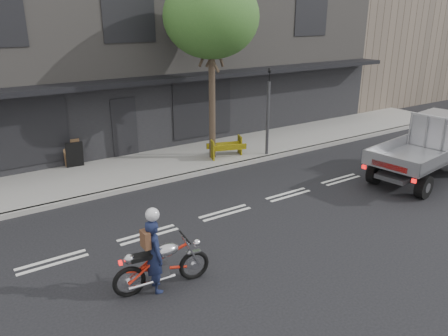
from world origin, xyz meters
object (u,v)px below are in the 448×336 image
(rider, at_px, (155,256))
(flatbed_ute, at_px, (439,139))
(sandwich_board, at_px, (75,155))
(traffic_light_pole, at_px, (268,117))
(motorcycle, at_px, (162,264))
(construction_barrier, at_px, (229,148))
(street_tree, at_px, (211,18))

(rider, bearing_deg, flatbed_ute, -77.76)
(sandwich_board, bearing_deg, traffic_light_pole, -16.51)
(motorcycle, relative_size, flatbed_ute, 0.43)
(traffic_light_pole, bearing_deg, construction_barrier, 164.87)
(construction_barrier, bearing_deg, sandwich_board, 157.80)
(street_tree, relative_size, sandwich_board, 7.01)
(traffic_light_pole, xyz_separation_m, construction_barrier, (-1.51, 0.41, -1.12))
(street_tree, bearing_deg, sandwich_board, 160.33)
(street_tree, height_order, sandwich_board, street_tree)
(traffic_light_pole, xyz_separation_m, rider, (-7.42, -5.62, -0.86))
(traffic_light_pole, relative_size, motorcycle, 1.68)
(street_tree, bearing_deg, rider, -129.94)
(rider, height_order, flatbed_ute, flatbed_ute)
(rider, height_order, sandwich_board, rider)
(street_tree, relative_size, construction_barrier, 4.94)
(construction_barrier, height_order, sandwich_board, sandwich_board)
(motorcycle, height_order, construction_barrier, motorcycle)
(construction_barrier, relative_size, sandwich_board, 1.42)
(motorcycle, bearing_deg, construction_barrier, 53.68)
(traffic_light_pole, distance_m, flatbed_ute, 6.15)
(street_tree, xyz_separation_m, construction_barrier, (0.49, -0.44, -4.75))
(street_tree, height_order, rider, street_tree)
(rider, bearing_deg, street_tree, -32.59)
(sandwich_board, bearing_deg, motorcycle, -89.27)
(construction_barrier, distance_m, sandwich_board, 5.69)
(street_tree, xyz_separation_m, flatbed_ute, (6.01, -5.49, -4.06))
(rider, bearing_deg, sandwich_board, 2.88)
(motorcycle, relative_size, sandwich_board, 2.17)
(street_tree, distance_m, flatbed_ute, 9.10)
(traffic_light_pole, bearing_deg, flatbed_ute, -49.18)
(street_tree, distance_m, sandwich_board, 6.88)
(traffic_light_pole, height_order, sandwich_board, traffic_light_pole)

